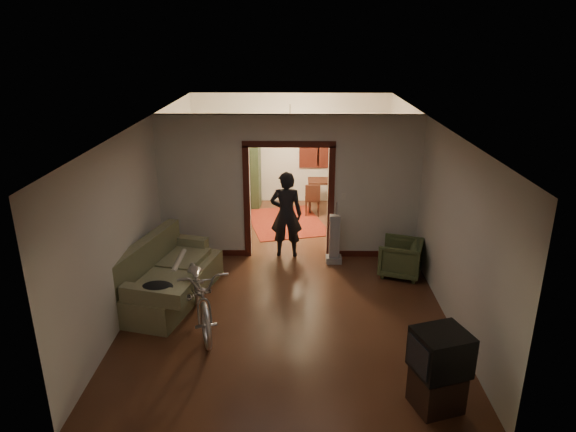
{
  "coord_description": "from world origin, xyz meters",
  "views": [
    {
      "loc": [
        0.13,
        -8.69,
        4.22
      ],
      "look_at": [
        0.0,
        -0.3,
        1.2
      ],
      "focal_mm": 32.0,
      "sensor_mm": 36.0,
      "label": 1
    }
  ],
  "objects_px": {
    "sofa": "(169,270)",
    "desk": "(329,195)",
    "locker": "(242,171)",
    "person": "(286,214)",
    "bicycle": "(200,292)",
    "armchair": "(400,258)"
  },
  "relations": [
    {
      "from": "locker",
      "to": "desk",
      "type": "distance_m",
      "value": 2.27
    },
    {
      "from": "bicycle",
      "to": "person",
      "type": "xyz_separation_m",
      "value": [
        1.25,
        2.57,
        0.33
      ]
    },
    {
      "from": "locker",
      "to": "person",
      "type": "bearing_deg",
      "value": -65.55
    },
    {
      "from": "sofa",
      "to": "desk",
      "type": "bearing_deg",
      "value": 71.61
    },
    {
      "from": "armchair",
      "to": "person",
      "type": "relative_size",
      "value": 0.43
    },
    {
      "from": "armchair",
      "to": "person",
      "type": "bearing_deg",
      "value": -92.78
    },
    {
      "from": "armchair",
      "to": "desk",
      "type": "height_order",
      "value": "desk"
    },
    {
      "from": "sofa",
      "to": "bicycle",
      "type": "distance_m",
      "value": 1.01
    },
    {
      "from": "person",
      "to": "sofa",
      "type": "bearing_deg",
      "value": 45.46
    },
    {
      "from": "armchair",
      "to": "sofa",
      "type": "bearing_deg",
      "value": -57.44
    },
    {
      "from": "sofa",
      "to": "bicycle",
      "type": "height_order",
      "value": "bicycle"
    },
    {
      "from": "bicycle",
      "to": "desk",
      "type": "distance_m",
      "value": 5.79
    },
    {
      "from": "desk",
      "to": "bicycle",
      "type": "bearing_deg",
      "value": -104.73
    },
    {
      "from": "desk",
      "to": "armchair",
      "type": "bearing_deg",
      "value": -64.86
    },
    {
      "from": "locker",
      "to": "desk",
      "type": "bearing_deg",
      "value": -4.53
    },
    {
      "from": "sofa",
      "to": "desk",
      "type": "distance_m",
      "value": 5.41
    },
    {
      "from": "bicycle",
      "to": "locker",
      "type": "relative_size",
      "value": 1.11
    },
    {
      "from": "armchair",
      "to": "desk",
      "type": "relative_size",
      "value": 0.71
    },
    {
      "from": "sofa",
      "to": "desk",
      "type": "relative_size",
      "value": 2.13
    },
    {
      "from": "locker",
      "to": "sofa",
      "type": "bearing_deg",
      "value": -95.0
    },
    {
      "from": "bicycle",
      "to": "sofa",
      "type": "bearing_deg",
      "value": 112.31
    },
    {
      "from": "bicycle",
      "to": "armchair",
      "type": "height_order",
      "value": "bicycle"
    }
  ]
}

